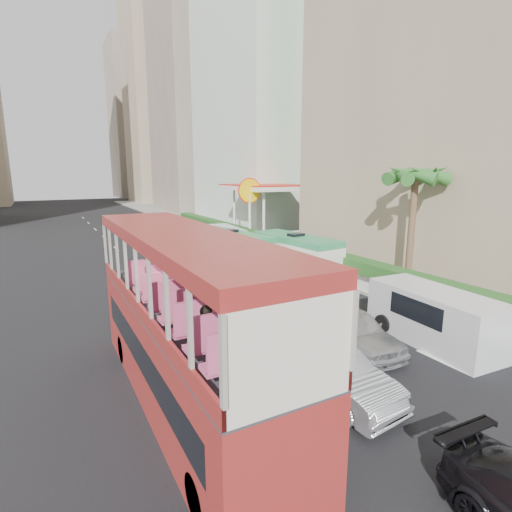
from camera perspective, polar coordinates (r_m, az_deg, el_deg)
ground_plane at (r=15.40m, az=12.49°, el=-13.93°), size 200.00×200.00×0.00m
double_decker_bus at (r=11.59m, az=-10.25°, el=-9.04°), size 2.50×11.00×5.06m
car_silver_lane_a at (r=13.05m, az=10.18°, el=-18.87°), size 2.13×4.94×1.58m
car_silver_lane_b at (r=16.17m, az=13.45°, el=-12.68°), size 2.23×4.79×1.59m
van_asset at (r=29.92m, az=-8.29°, el=-1.06°), size 3.00×5.39×1.43m
minibus_near at (r=25.56m, az=-3.77°, el=0.17°), size 3.41×6.88×2.92m
minibus_far at (r=24.93m, az=5.67°, el=-0.30°), size 2.77×6.50×2.80m
panel_van_near at (r=17.35m, az=24.11°, el=-7.94°), size 2.45×5.41×2.11m
panel_van_far at (r=34.42m, az=-4.46°, el=2.45°), size 2.43×5.25×2.04m
sidewalk at (r=40.32m, az=-1.18°, el=2.53°), size 6.00×120.00×0.18m
kerb_wall at (r=29.45m, az=3.85°, el=0.19°), size 0.30×44.00×1.00m
hedge at (r=29.29m, az=3.87°, el=1.82°), size 1.10×44.00×0.70m
palm_tree at (r=22.55m, az=21.26°, el=2.77°), size 0.36×0.36×6.40m
shell_station at (r=38.71m, az=1.50°, el=6.11°), size 6.50×8.00×5.50m
tower_mid at (r=75.84m, az=-7.34°, el=25.80°), size 16.00×16.00×50.00m
tower_far_a at (r=97.22m, az=-13.40°, el=20.66°), size 14.00×14.00×44.00m
tower_far_b at (r=118.07m, az=-16.34°, el=17.91°), size 14.00×14.00×40.00m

